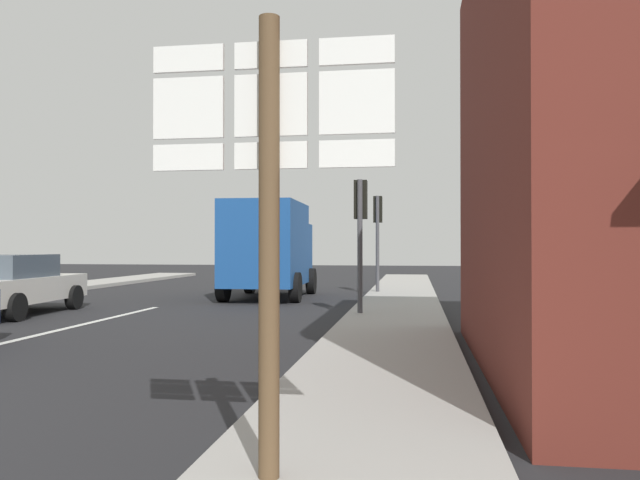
{
  "coord_description": "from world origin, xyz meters",
  "views": [
    {
      "loc": [
        6.98,
        -4.04,
        1.67
      ],
      "look_at": [
        4.27,
        13.73,
        1.85
      ],
      "focal_mm": 34.8,
      "sensor_mm": 36.0,
      "label": 1
    }
  ],
  "objects": [
    {
      "name": "ground_plane",
      "position": [
        0.0,
        10.0,
        0.0
      ],
      "size": [
        80.0,
        80.0,
        0.0
      ],
      "primitive_type": "plane",
      "color": "#232326"
    },
    {
      "name": "sidewalk_right",
      "position": [
        6.55,
        8.0,
        0.07
      ],
      "size": [
        2.22,
        44.0,
        0.14
      ],
      "primitive_type": "cube",
      "color": "#9E9B96",
      "rests_on": "ground"
    },
    {
      "name": "lane_centre_stripe",
      "position": [
        0.0,
        6.0,
        0.01
      ],
      "size": [
        0.16,
        12.0,
        0.01
      ],
      "primitive_type": "cube",
      "color": "silver",
      "rests_on": "ground"
    },
    {
      "name": "sedan_far",
      "position": [
        -2.71,
        9.72,
        0.76
      ],
      "size": [
        2.19,
        4.31,
        1.47
      ],
      "color": "beige",
      "rests_on": "ground"
    },
    {
      "name": "delivery_truck",
      "position": [
        2.35,
        15.45,
        1.65
      ],
      "size": [
        2.6,
        5.06,
        3.05
      ],
      "color": "#19478C",
      "rests_on": "ground"
    },
    {
      "name": "route_sign_post",
      "position": [
        6.03,
        -0.01,
        2.0
      ],
      "size": [
        1.66,
        0.14,
        3.2
      ],
      "color": "brown",
      "rests_on": "ground"
    },
    {
      "name": "traffic_light_far_right",
      "position": [
        5.74,
        17.15,
        2.51
      ],
      "size": [
        0.3,
        0.49,
        3.39
      ],
      "color": "#47474C",
      "rests_on": "ground"
    },
    {
      "name": "traffic_light_near_right",
      "position": [
        5.74,
        10.33,
        2.37
      ],
      "size": [
        0.3,
        0.49,
        3.21
      ],
      "color": "#47474C",
      "rests_on": "ground"
    }
  ]
}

